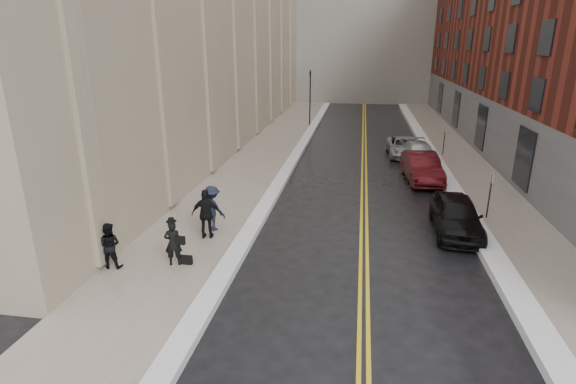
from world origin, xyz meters
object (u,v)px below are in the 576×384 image
(pedestrian_c, at_px, (207,214))
(pedestrian_main, at_px, (173,243))
(car_black, at_px, (456,215))
(pedestrian_b, at_px, (212,208))
(car_silver_near, at_px, (419,153))
(car_silver_far, at_px, (404,147))
(car_maroon, at_px, (422,167))
(pedestrian_a, at_px, (109,245))

(pedestrian_c, bearing_deg, pedestrian_main, 72.75)
(car_black, bearing_deg, pedestrian_main, -153.44)
(pedestrian_main, bearing_deg, pedestrian_b, -111.30)
(car_silver_near, xyz_separation_m, car_silver_far, (-0.85, 1.98, -0.03))
(car_maroon, bearing_deg, car_black, -91.01)
(pedestrian_a, bearing_deg, car_maroon, -138.13)
(car_maroon, distance_m, pedestrian_c, 13.71)
(car_maroon, bearing_deg, car_silver_far, 89.87)
(car_silver_far, height_order, pedestrian_a, pedestrian_a)
(car_black, bearing_deg, pedestrian_c, -164.68)
(pedestrian_b, xyz_separation_m, pedestrian_c, (0.04, -0.83, 0.06))
(pedestrian_a, bearing_deg, car_black, -161.95)
(car_maroon, distance_m, pedestrian_main, 15.78)
(car_silver_far, bearing_deg, pedestrian_a, -123.48)
(car_maroon, relative_size, car_silver_near, 1.04)
(car_black, bearing_deg, car_maroon, 95.47)
(car_maroon, bearing_deg, pedestrian_c, -138.51)
(car_black, height_order, pedestrian_a, pedestrian_a)
(car_black, relative_size, pedestrian_a, 2.77)
(pedestrian_b, distance_m, pedestrian_c, 0.84)
(pedestrian_main, xyz_separation_m, pedestrian_c, (0.40, 2.40, 0.19))
(car_black, xyz_separation_m, pedestrian_a, (-12.46, -5.38, 0.20))
(car_silver_near, bearing_deg, pedestrian_main, -128.77)
(car_maroon, bearing_deg, pedestrian_a, -137.90)
(car_silver_near, xyz_separation_m, pedestrian_main, (-10.15, -16.39, 0.29))
(car_black, distance_m, car_silver_far, 13.54)
(pedestrian_main, relative_size, pedestrian_b, 0.86)
(car_silver_near, distance_m, car_silver_far, 2.15)
(car_maroon, xyz_separation_m, pedestrian_main, (-9.82, -12.35, 0.17))
(pedestrian_main, xyz_separation_m, pedestrian_b, (0.36, 3.23, 0.13))
(car_maroon, distance_m, car_silver_near, 4.05)
(car_silver_far, distance_m, pedestrian_c, 18.29)
(pedestrian_a, xyz_separation_m, pedestrian_c, (2.50, 2.91, 0.19))
(pedestrian_a, bearing_deg, pedestrian_main, -171.55)
(pedestrian_main, distance_m, pedestrian_b, 3.25)
(pedestrian_main, height_order, pedestrian_c, pedestrian_c)
(pedestrian_c, bearing_deg, pedestrian_a, 41.57)
(pedestrian_b, bearing_deg, car_maroon, -113.85)
(car_maroon, height_order, pedestrian_a, pedestrian_a)
(car_silver_far, xyz_separation_m, pedestrian_a, (-11.40, -18.88, 0.32))
(pedestrian_main, bearing_deg, car_black, -169.86)
(pedestrian_main, distance_m, pedestrian_a, 2.16)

